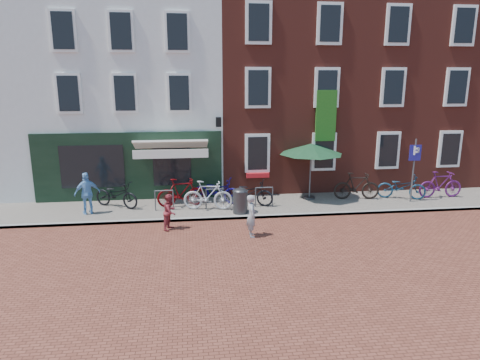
{
  "coord_description": "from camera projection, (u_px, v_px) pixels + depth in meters",
  "views": [
    {
      "loc": [
        -2.55,
        -15.45,
        5.29
      ],
      "look_at": [
        -0.63,
        0.02,
        1.53
      ],
      "focal_mm": 32.4,
      "sensor_mm": 36.0,
      "label": 1
    }
  ],
  "objects": [
    {
      "name": "boy",
      "position": [
        170.0,
        212.0,
        15.2
      ],
      "size": [
        0.7,
        0.77,
        1.28
      ],
      "primitive_type": "imported",
      "rotation": [
        0.0,
        0.0,
        1.16
      ],
      "color": "maroon",
      "rests_on": "ground"
    },
    {
      "name": "sidewalk",
      "position": [
        274.0,
        205.0,
        18.01
      ],
      "size": [
        24.0,
        3.0,
        0.1
      ],
      "primitive_type": "cube",
      "color": "slate",
      "rests_on": "ground"
    },
    {
      "name": "bicycle_7",
      "position": [
        441.0,
        184.0,
        18.83
      ],
      "size": [
        1.96,
        0.57,
        1.18
      ],
      "primitive_type": "imported",
      "rotation": [
        0.0,
        0.0,
        1.56
      ],
      "color": "#531555",
      "rests_on": "sidewalk"
    },
    {
      "name": "bicycle_5",
      "position": [
        357.0,
        186.0,
        18.57
      ],
      "size": [
        2.01,
        0.8,
        1.18
      ],
      "primitive_type": "imported",
      "rotation": [
        0.0,
        0.0,
        1.44
      ],
      "color": "black",
      "rests_on": "sidewalk"
    },
    {
      "name": "bicycle_3",
      "position": [
        208.0,
        195.0,
        17.12
      ],
      "size": [
        2.02,
        0.85,
        1.18
      ],
      "primitive_type": "imported",
      "rotation": [
        0.0,
        0.0,
        1.41
      ],
      "color": "#B7B7BA",
      "rests_on": "sidewalk"
    },
    {
      "name": "woman",
      "position": [
        252.0,
        216.0,
        14.49
      ],
      "size": [
        0.35,
        0.53,
        1.45
      ],
      "primitive_type": "imported",
      "rotation": [
        0.0,
        0.0,
        1.58
      ],
      "color": "gray",
      "rests_on": "ground"
    },
    {
      "name": "building_stucco",
      "position": [
        136.0,
        92.0,
        21.55
      ],
      "size": [
        8.0,
        8.0,
        9.0
      ],
      "primitive_type": "cube",
      "color": "silver",
      "rests_on": "ground"
    },
    {
      "name": "building_brick_right",
      "position": [
        385.0,
        81.0,
        22.99
      ],
      "size": [
        6.0,
        8.0,
        10.0
      ],
      "primitive_type": "cube",
      "color": "maroon",
      "rests_on": "ground"
    },
    {
      "name": "ground",
      "position": [
        256.0,
        219.0,
        16.45
      ],
      "size": [
        80.0,
        80.0,
        0.0
      ],
      "primitive_type": "plane",
      "color": "brown"
    },
    {
      "name": "bicycle_2",
      "position": [
        217.0,
        190.0,
        18.06
      ],
      "size": [
        2.13,
        1.4,
        1.06
      ],
      "primitive_type": "imported",
      "rotation": [
        0.0,
        0.0,
        1.19
      ],
      "color": "#0E0556",
      "rests_on": "sidewalk"
    },
    {
      "name": "parking_sign",
      "position": [
        414.0,
        162.0,
        17.94
      ],
      "size": [
        0.5,
        0.07,
        2.68
      ],
      "color": "#4C4C4F",
      "rests_on": "sidewalk"
    },
    {
      "name": "building_brick_mid",
      "position": [
        274.0,
        82.0,
        22.27
      ],
      "size": [
        6.0,
        8.0,
        10.0
      ],
      "primitive_type": "cube",
      "color": "maroon",
      "rests_on": "ground"
    },
    {
      "name": "bicycle_1",
      "position": [
        181.0,
        192.0,
        17.53
      ],
      "size": [
        2.01,
        0.81,
        1.18
      ],
      "primitive_type": "imported",
      "rotation": [
        0.0,
        0.0,
        1.7
      ],
      "color": "#530406",
      "rests_on": "sidewalk"
    },
    {
      "name": "bicycle_0",
      "position": [
        116.0,
        195.0,
        17.45
      ],
      "size": [
        2.1,
        1.6,
        1.06
      ],
      "primitive_type": "imported",
      "rotation": [
        0.0,
        0.0,
        1.06
      ],
      "color": "black",
      "rests_on": "sidewalk"
    },
    {
      "name": "parasol",
      "position": [
        311.0,
        147.0,
        18.31
      ],
      "size": [
        2.72,
        2.72,
        2.51
      ],
      "color": "#4C4C4F",
      "rests_on": "sidewalk"
    },
    {
      "name": "bicycle_4",
      "position": [
        249.0,
        192.0,
        17.75
      ],
      "size": [
        2.13,
        1.44,
        1.06
      ],
      "primitive_type": "imported",
      "rotation": [
        0.0,
        0.0,
        1.17
      ],
      "color": "black",
      "rests_on": "sidewalk"
    },
    {
      "name": "cafe_person",
      "position": [
        87.0,
        193.0,
        16.54
      ],
      "size": [
        1.03,
        0.75,
        1.63
      ],
      "primitive_type": "imported",
      "rotation": [
        0.0,
        0.0,
        3.56
      ],
      "color": "#6DA6DA",
      "rests_on": "sidewalk"
    },
    {
      "name": "bicycle_6",
      "position": [
        401.0,
        187.0,
        18.66
      ],
      "size": [
        2.14,
        1.35,
        1.06
      ],
      "primitive_type": "imported",
      "rotation": [
        0.0,
        0.0,
        1.22
      ],
      "color": "#13334C",
      "rests_on": "sidewalk"
    },
    {
      "name": "litter_bin",
      "position": [
        240.0,
        199.0,
        16.72
      ],
      "size": [
        0.57,
        0.57,
        1.06
      ],
      "color": "#353537",
      "rests_on": "sidewalk"
    }
  ]
}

